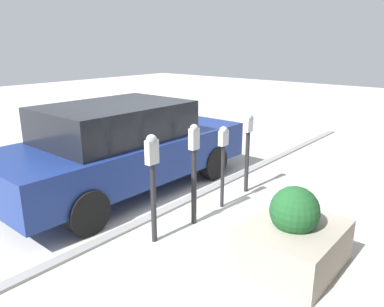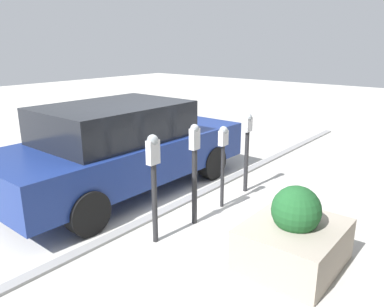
{
  "view_description": "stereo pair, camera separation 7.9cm",
  "coord_description": "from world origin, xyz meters",
  "px_view_note": "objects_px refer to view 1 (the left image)",
  "views": [
    {
      "loc": [
        -4.25,
        -3.71,
        2.55
      ],
      "look_at": [
        0.0,
        -0.14,
        0.91
      ],
      "focal_mm": 35.0,
      "sensor_mm": 36.0,
      "label": 1
    },
    {
      "loc": [
        -4.3,
        -3.65,
        2.55
      ],
      "look_at": [
        0.0,
        -0.14,
        0.91
      ],
      "focal_mm": 35.0,
      "sensor_mm": 36.0,
      "label": 2
    }
  ],
  "objects_px": {
    "parking_meter_second": "(194,164)",
    "planter_box": "(292,238)",
    "parking_meter_nearest": "(152,171)",
    "parking_meter_middle": "(223,151)",
    "parked_car_front": "(122,146)",
    "parking_meter_fourth": "(248,141)"
  },
  "relations": [
    {
      "from": "parked_car_front",
      "to": "planter_box",
      "type": "bearing_deg",
      "value": -94.53
    },
    {
      "from": "parking_meter_middle",
      "to": "parked_car_front",
      "type": "relative_size",
      "value": 0.28
    },
    {
      "from": "parking_meter_fourth",
      "to": "parked_car_front",
      "type": "distance_m",
      "value": 2.2
    },
    {
      "from": "parking_meter_second",
      "to": "parked_car_front",
      "type": "distance_m",
      "value": 1.82
    },
    {
      "from": "parking_meter_nearest",
      "to": "parking_meter_middle",
      "type": "bearing_deg",
      "value": -1.88
    },
    {
      "from": "parking_meter_middle",
      "to": "parking_meter_fourth",
      "type": "relative_size",
      "value": 0.94
    },
    {
      "from": "parking_meter_nearest",
      "to": "parked_car_front",
      "type": "bearing_deg",
      "value": 61.41
    },
    {
      "from": "parking_meter_middle",
      "to": "planter_box",
      "type": "bearing_deg",
      "value": -117.39
    },
    {
      "from": "parking_meter_second",
      "to": "planter_box",
      "type": "height_order",
      "value": "parking_meter_second"
    },
    {
      "from": "parking_meter_nearest",
      "to": "parking_meter_second",
      "type": "relative_size",
      "value": 0.99
    },
    {
      "from": "planter_box",
      "to": "parked_car_front",
      "type": "bearing_deg",
      "value": 84.94
    },
    {
      "from": "parking_meter_second",
      "to": "parking_meter_fourth",
      "type": "relative_size",
      "value": 1.06
    },
    {
      "from": "parking_meter_nearest",
      "to": "parked_car_front",
      "type": "height_order",
      "value": "parked_car_front"
    },
    {
      "from": "parking_meter_middle",
      "to": "parking_meter_fourth",
      "type": "height_order",
      "value": "parking_meter_fourth"
    },
    {
      "from": "parking_meter_middle",
      "to": "parked_car_front",
      "type": "bearing_deg",
      "value": 106.41
    },
    {
      "from": "parking_meter_fourth",
      "to": "parking_meter_middle",
      "type": "bearing_deg",
      "value": -176.21
    },
    {
      "from": "parking_meter_middle",
      "to": "parked_car_front",
      "type": "height_order",
      "value": "parked_car_front"
    },
    {
      "from": "parking_meter_fourth",
      "to": "parked_car_front",
      "type": "xyz_separation_m",
      "value": [
        -1.34,
        1.74,
        -0.12
      ]
    },
    {
      "from": "parking_meter_second",
      "to": "parked_car_front",
      "type": "relative_size",
      "value": 0.32
    },
    {
      "from": "planter_box",
      "to": "parking_meter_fourth",
      "type": "bearing_deg",
      "value": 45.24
    },
    {
      "from": "parking_meter_nearest",
      "to": "parking_meter_second",
      "type": "bearing_deg",
      "value": -5.22
    },
    {
      "from": "parking_meter_middle",
      "to": "planter_box",
      "type": "distance_m",
      "value": 1.89
    }
  ]
}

